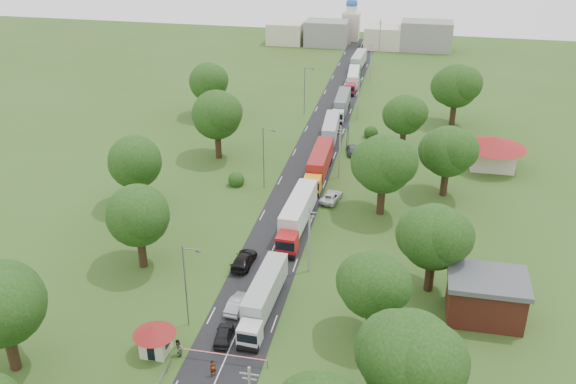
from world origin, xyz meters
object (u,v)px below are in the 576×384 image
(guard_booth, at_px, (155,336))
(info_sign, at_px, (348,130))
(car_lane_front, at_px, (224,335))
(pedestrian_near, at_px, (213,369))
(boom_barrier, at_px, (211,353))
(car_lane_mid, at_px, (238,304))
(truck_0, at_px, (263,297))

(guard_booth, height_order, info_sign, info_sign)
(car_lane_front, relative_size, pedestrian_near, 2.33)
(guard_booth, xyz_separation_m, car_lane_front, (6.20, 3.29, -1.44))
(info_sign, bearing_deg, car_lane_front, -96.24)
(boom_barrier, distance_m, car_lane_mid, 8.77)
(guard_booth, relative_size, info_sign, 1.07)
(boom_barrier, distance_m, truck_0, 9.58)
(truck_0, xyz_separation_m, car_lane_front, (-2.95, -5.63, -1.33))
(guard_booth, relative_size, car_lane_mid, 0.95)
(car_lane_front, relative_size, car_lane_mid, 0.91)
(truck_0, relative_size, car_lane_mid, 3.00)
(car_lane_front, bearing_deg, boom_barrier, 77.03)
(guard_booth, bearing_deg, pedestrian_near, -17.30)
(car_lane_mid, xyz_separation_m, pedestrian_near, (0.58, -10.88, 0.14))
(car_lane_front, bearing_deg, pedestrian_near, 89.38)
(info_sign, xyz_separation_m, car_lane_front, (-6.20, -56.71, -2.28))
(guard_booth, distance_m, car_lane_mid, 10.83)
(pedestrian_near, bearing_deg, truck_0, 46.62)
(guard_booth, bearing_deg, car_lane_mid, 54.73)
(pedestrian_near, bearing_deg, boom_barrier, 82.71)
(info_sign, xyz_separation_m, truck_0, (-3.25, -51.09, -0.96))
(boom_barrier, relative_size, car_lane_front, 2.18)
(boom_barrier, xyz_separation_m, car_lane_mid, (0.36, 8.76, -0.13))
(truck_0, distance_m, car_lane_front, 6.49)
(car_lane_mid, bearing_deg, info_sign, -91.20)
(car_lane_front, height_order, car_lane_mid, car_lane_mid)
(guard_booth, bearing_deg, boom_barrier, 0.01)
(boom_barrier, xyz_separation_m, truck_0, (3.31, 8.91, 1.15))
(info_sign, height_order, truck_0, info_sign)
(info_sign, bearing_deg, car_lane_mid, -96.90)
(truck_0, xyz_separation_m, car_lane_mid, (-2.95, -0.15, -1.28))
(boom_barrier, bearing_deg, guard_booth, -179.99)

